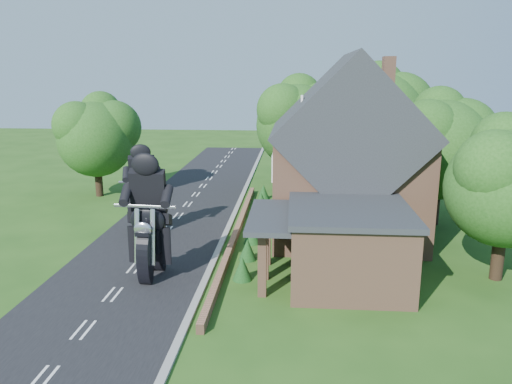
# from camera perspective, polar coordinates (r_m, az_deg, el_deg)

# --- Properties ---
(ground) EXTENTS (120.00, 120.00, 0.00)m
(ground) POSITION_cam_1_polar(r_m,az_deg,el_deg) (24.94, -13.65, -8.43)
(ground) COLOR #224814
(ground) RESTS_ON ground
(road) EXTENTS (7.00, 80.00, 0.02)m
(road) POSITION_cam_1_polar(r_m,az_deg,el_deg) (24.93, -13.66, -8.41)
(road) COLOR black
(road) RESTS_ON ground
(kerb) EXTENTS (0.30, 80.00, 0.12)m
(kerb) POSITION_cam_1_polar(r_m,az_deg,el_deg) (24.06, -5.27, -8.76)
(kerb) COLOR gray
(kerb) RESTS_ON ground
(garden_wall) EXTENTS (0.30, 22.00, 0.40)m
(garden_wall) POSITION_cam_1_polar(r_m,az_deg,el_deg) (28.57, -2.31, -4.79)
(garden_wall) COLOR #97674D
(garden_wall) RESTS_ON ground
(house) EXTENTS (9.54, 8.64, 10.24)m
(house) POSITION_cam_1_polar(r_m,az_deg,el_deg) (28.50, 10.34, 3.55)
(house) COLOR #97674D
(house) RESTS_ON ground
(annex) EXTENTS (7.05, 5.94, 3.44)m
(annex) POSITION_cam_1_polar(r_m,az_deg,el_deg) (22.51, 10.17, -5.86)
(annex) COLOR #97674D
(annex) RESTS_ON ground
(tree_house_right) EXTENTS (6.51, 6.00, 8.40)m
(tree_house_right) POSITION_cam_1_polar(r_m,az_deg,el_deg) (32.13, 20.98, 5.50)
(tree_house_right) COLOR black
(tree_house_right) RESTS_ON ground
(tree_behind_house) EXTENTS (7.81, 7.20, 10.08)m
(tree_behind_house) POSITION_cam_1_polar(r_m,az_deg,el_deg) (38.77, 14.47, 8.71)
(tree_behind_house) COLOR black
(tree_behind_house) RESTS_ON ground
(tree_behind_left) EXTENTS (6.94, 6.40, 9.16)m
(tree_behind_left) POSITION_cam_1_polar(r_m,az_deg,el_deg) (39.23, 5.40, 8.39)
(tree_behind_left) COLOR black
(tree_behind_left) RESTS_ON ground
(tree_far_road) EXTENTS (6.08, 5.60, 7.84)m
(tree_far_road) POSITION_cam_1_polar(r_m,az_deg,el_deg) (39.07, -17.32, 6.52)
(tree_far_road) COLOR black
(tree_far_road) RESTS_ON ground
(shrub_a) EXTENTS (0.90, 0.90, 1.10)m
(shrub_a) POSITION_cam_1_polar(r_m,az_deg,el_deg) (22.74, -1.58, -8.72)
(shrub_a) COLOR #123A14
(shrub_a) RESTS_ON ground
(shrub_b) EXTENTS (0.90, 0.90, 1.10)m
(shrub_b) POSITION_cam_1_polar(r_m,az_deg,el_deg) (25.06, -0.97, -6.57)
(shrub_b) COLOR #123A14
(shrub_b) RESTS_ON ground
(shrub_c) EXTENTS (0.90, 0.90, 1.10)m
(shrub_c) POSITION_cam_1_polar(r_m,az_deg,el_deg) (27.42, -0.48, -4.80)
(shrub_c) COLOR #123A14
(shrub_c) RESTS_ON ground
(shrub_d) EXTENTS (0.90, 0.90, 1.10)m
(shrub_d) POSITION_cam_1_polar(r_m,az_deg,el_deg) (32.19, 0.29, -2.03)
(shrub_d) COLOR #123A14
(shrub_d) RESTS_ON ground
(shrub_e) EXTENTS (0.90, 0.90, 1.10)m
(shrub_e) POSITION_cam_1_polar(r_m,az_deg,el_deg) (34.60, 0.59, -0.93)
(shrub_e) COLOR #123A14
(shrub_e) RESTS_ON ground
(shrub_f) EXTENTS (0.90, 0.90, 1.10)m
(shrub_f) POSITION_cam_1_polar(r_m,az_deg,el_deg) (37.02, 0.86, 0.02)
(shrub_f) COLOR #123A14
(shrub_f) RESTS_ON ground
(motorcycle_lead) EXTENTS (0.61, 1.89, 1.73)m
(motorcycle_lead) POSITION_cam_1_polar(r_m,az_deg,el_deg) (23.35, -11.83, -7.58)
(motorcycle_lead) COLOR black
(motorcycle_lead) RESTS_ON ground
(motorcycle_follow) EXTENTS (0.75, 1.74, 1.57)m
(motorcycle_follow) POSITION_cam_1_polar(r_m,az_deg,el_deg) (29.81, -12.62, -3.15)
(motorcycle_follow) COLOR black
(motorcycle_follow) RESTS_ON ground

